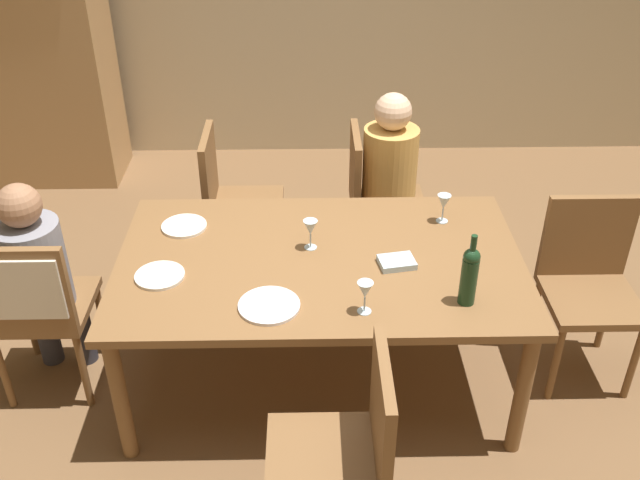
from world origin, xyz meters
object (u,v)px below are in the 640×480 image
Objects in this scene: person_woman_host at (394,174)px; wine_bottle_tall_green at (469,274)px; chair_near at (349,446)px; person_man_bearded at (38,271)px; wine_glass_near_right at (310,229)px; chair_left_end at (31,300)px; dining_table at (320,270)px; dinner_plate_host at (269,306)px; wine_glass_centre at (365,291)px; chair_far_right at (374,194)px; chair_far_left at (230,195)px; dinner_plate_guest_right at (184,226)px; dinner_plate_guest_left at (160,276)px; chair_right_end at (588,277)px; armoire_cabinet at (24,33)px; wine_glass_near_left at (444,203)px.

person_woman_host is 3.48× the size of wine_bottle_tall_green.
chair_near is 0.87m from wine_bottle_tall_green.
wine_glass_near_right is at bearing 2.88° from person_man_bearded.
dining_table is at bearing 5.35° from chair_left_end.
dinner_plate_host is (-0.18, -0.45, -0.10)m from wine_glass_near_right.
person_man_bearded is at bearing 164.07° from wine_glass_centre.
chair_far_right and chair_far_left have the same top height.
person_man_bearded reaches higher than dinner_plate_guest_right.
wine_glass_near_right is 0.67× the size of dinner_plate_guest_left.
person_man_bearded reaches higher than chair_far_left.
chair_far_left is 4.13× the size of dinner_plate_guest_right.
dinner_plate_guest_right is (-0.76, 1.24, 0.19)m from chair_near.
wine_glass_near_right is at bearing -23.73° from chair_far_right.
dining_table is 0.73m from wine_bottle_tall_green.
chair_right_end reaches higher than dinner_plate_host.
dining_table is (2.04, -2.32, -0.44)m from armoire_cabinet.
chair_left_end is (0.72, -2.45, -0.50)m from armoire_cabinet.
dinner_plate_host is (0.29, -1.31, 0.19)m from chair_far_left.
chair_near is 6.17× the size of wine_glass_near_left.
chair_right_end reaches higher than wine_glass_near_left.
dinner_plate_guest_right is at bearing -178.57° from wine_glass_near_left.
chair_left_end is 0.78m from dinner_plate_guest_right.
wine_glass_near_left is (0.53, 1.27, 0.29)m from chair_near.
chair_far_right is at bearing -29.96° from armoire_cabinet.
wine_bottle_tall_green is at bearing 1.20° from dinner_plate_host.
person_woman_host reaches higher than dinner_plate_guest_right.
dinner_plate_host reaches higher than dining_table.
wine_glass_near_right is at bearing 114.01° from wine_glass_centre.
chair_left_end is at bearing 178.94° from dinner_plate_guest_left.
chair_left_end is 0.16m from person_man_bearded.
person_man_bearded reaches higher than chair_right_end.
wine_glass_near_left is (0.28, -0.63, 0.29)m from chair_far_right.
dinner_plate_guest_left is at bearing -169.34° from dining_table.
chair_left_end is 1.96m from wine_bottle_tall_green.
chair_left_end is 2.07m from person_woman_host.
wine_bottle_tall_green is at bearing -40.75° from chair_near.
chair_far_right reaches higher than wine_glass_near_left.
wine_glass_near_left reaches higher than dinner_plate_host.
person_woman_host is at bearing 105.09° from wine_glass_near_left.
chair_near is at bearing -62.43° from dinner_plate_host.
person_man_bearded reaches higher than dinner_plate_guest_left.
dinner_plate_host is (-0.84, -0.68, -0.10)m from wine_glass_near_left.
chair_far_right is 0.17m from person_woman_host.
wine_bottle_tall_green is at bearing 31.28° from chair_right_end.
wine_bottle_tall_green is (0.52, 0.61, 0.33)m from chair_near.
wine_glass_near_right is at bearing -17.59° from dinner_plate_guest_right.
chair_near is at bearing -56.98° from armoire_cabinet.
chair_near is at bearing -130.75° from wine_bottle_tall_green.
chair_left_end is 4.13× the size of dinner_plate_guest_right.
chair_far_right is at bearing 67.01° from dinner_plate_host.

